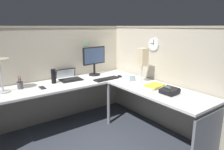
% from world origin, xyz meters
% --- Properties ---
extents(ground_plane, '(6.80, 6.80, 0.00)m').
position_xyz_m(ground_plane, '(0.00, 0.00, 0.00)').
color(ground_plane, '#383D47').
extents(cubicle_wall_back, '(2.57, 0.12, 1.58)m').
position_xyz_m(cubicle_wall_back, '(-0.36, 0.87, 0.79)').
color(cubicle_wall_back, '#B7AD99').
rests_on(cubicle_wall_back, ground).
extents(cubicle_wall_right, '(0.12, 2.37, 1.58)m').
position_xyz_m(cubicle_wall_right, '(0.87, -0.27, 0.79)').
color(cubicle_wall_right, '#B7AD99').
rests_on(cubicle_wall_right, ground).
extents(desk, '(2.35, 2.15, 0.73)m').
position_xyz_m(desk, '(-0.15, -0.05, 0.63)').
color(desk, white).
rests_on(desk, ground).
extents(monitor, '(0.46, 0.20, 0.50)m').
position_xyz_m(monitor, '(0.19, 0.64, 1.02)').
color(monitor, black).
rests_on(monitor, desk).
extents(laptop, '(0.35, 0.39, 0.22)m').
position_xyz_m(laptop, '(-0.29, 0.66, 0.75)').
color(laptop, black).
rests_on(laptop, desk).
extents(keyboard, '(0.44, 0.16, 0.02)m').
position_xyz_m(keyboard, '(0.19, 0.26, 0.74)').
color(keyboard, black).
rests_on(keyboard, desk).
extents(computer_mouse, '(0.06, 0.10, 0.03)m').
position_xyz_m(computer_mouse, '(0.46, 0.26, 0.75)').
color(computer_mouse, black).
rests_on(computer_mouse, desk).
extents(desk_lamp_dome, '(0.24, 0.24, 0.44)m').
position_xyz_m(desk_lamp_dome, '(-1.27, 0.53, 1.09)').
color(desk_lamp_dome, '#B7BABF').
rests_on(desk_lamp_dome, desk).
extents(pen_cup, '(0.08, 0.08, 0.18)m').
position_xyz_m(pen_cup, '(-1.05, 0.56, 0.78)').
color(pen_cup, '#4C4C51').
rests_on(pen_cup, desk).
extents(cell_phone, '(0.07, 0.14, 0.01)m').
position_xyz_m(cell_phone, '(-0.80, 0.41, 0.73)').
color(cell_phone, black).
rests_on(cell_phone, desk).
extents(thermos_flask, '(0.07, 0.07, 0.22)m').
position_xyz_m(thermos_flask, '(-0.58, 0.56, 0.84)').
color(thermos_flask, black).
rests_on(thermos_flask, desk).
extents(office_phone, '(0.19, 0.21, 0.11)m').
position_xyz_m(office_phone, '(0.44, -0.80, 0.77)').
color(office_phone, black).
rests_on(office_phone, desk).
extents(book_stack, '(0.30, 0.23, 0.04)m').
position_xyz_m(book_stack, '(0.49, -0.49, 0.75)').
color(book_stack, silver).
rests_on(book_stack, desk).
extents(desk_lamp_paper, '(0.13, 0.13, 0.53)m').
position_xyz_m(desk_lamp_paper, '(0.52, -0.22, 1.11)').
color(desk_lamp_paper, '#B7BABF').
rests_on(desk_lamp_paper, desk).
extents(tissue_box, '(0.12, 0.12, 0.09)m').
position_xyz_m(tissue_box, '(0.46, -0.02, 0.78)').
color(tissue_box, silver).
rests_on(tissue_box, desk).
extents(wall_clock, '(0.04, 0.22, 0.22)m').
position_xyz_m(wall_clock, '(0.82, -0.15, 1.30)').
color(wall_clock, '#B7BABF').
extents(pinned_note_leftmost, '(0.07, 0.00, 0.09)m').
position_xyz_m(pinned_note_leftmost, '(0.13, 0.82, 1.29)').
color(pinned_note_leftmost, '#8CCC99').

